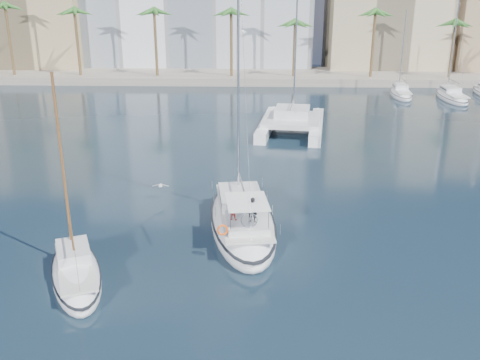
{
  "coord_description": "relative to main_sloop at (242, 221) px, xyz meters",
  "views": [
    {
      "loc": [
        -0.19,
        -29.22,
        14.54
      ],
      "look_at": [
        -1.26,
        1.5,
        3.46
      ],
      "focal_mm": 40.0,
      "sensor_mm": 36.0,
      "label": 1
    }
  ],
  "objects": [
    {
      "name": "palm_left",
      "position": [
        -32.87,
        55.06,
        9.73
      ],
      "size": [
        3.6,
        3.6,
        12.3
      ],
      "color": "brown",
      "rests_on": "ground"
    },
    {
      "name": "quay",
      "position": [
        1.13,
        59.06,
        0.05
      ],
      "size": [
        120.0,
        14.0,
        1.2
      ],
      "primitive_type": "cube",
      "color": "gray",
      "rests_on": "ground"
    },
    {
      "name": "building_tan_left",
      "position": [
        -40.87,
        67.06,
        10.45
      ],
      "size": [
        22.0,
        14.0,
        22.0
      ],
      "primitive_type": "cube",
      "color": "tan",
      "rests_on": "ground"
    },
    {
      "name": "moored_yacht_b",
      "position": [
        27.63,
        43.06,
        -0.55
      ],
      "size": [
        3.32,
        10.83,
        13.72
      ],
      "primitive_type": null,
      "rotation": [
        0.0,
        0.0,
        -0.02
      ],
      "color": "white",
      "rests_on": "ground"
    },
    {
      "name": "small_sloop",
      "position": [
        -8.55,
        -6.71,
        -0.13
      ],
      "size": [
        5.31,
        8.24,
        11.33
      ],
      "rotation": [
        0.0,
        0.0,
        0.39
      ],
      "color": "white",
      "rests_on": "ground"
    },
    {
      "name": "palm_centre",
      "position": [
        1.13,
        55.06,
        9.73
      ],
      "size": [
        3.6,
        3.6,
        12.3
      ],
      "color": "brown",
      "rests_on": "ground"
    },
    {
      "name": "building_beige",
      "position": [
        23.13,
        68.06,
        9.45
      ],
      "size": [
        20.0,
        14.0,
        20.0
      ],
      "primitive_type": "cube",
      "color": "tan",
      "rests_on": "ground"
    },
    {
      "name": "ground",
      "position": [
        1.13,
        -1.94,
        -0.55
      ],
      "size": [
        160.0,
        160.0,
        0.0
      ],
      "primitive_type": "plane",
      "color": "black",
      "rests_on": "ground"
    },
    {
      "name": "main_sloop",
      "position": [
        0.0,
        0.0,
        0.0
      ],
      "size": [
        5.59,
        12.97,
        18.64
      ],
      "rotation": [
        0.0,
        0.0,
        0.13
      ],
      "color": "white",
      "rests_on": "ground"
    },
    {
      "name": "seagull",
      "position": [
        -6.05,
        4.74,
        0.54
      ],
      "size": [
        1.22,
        0.52,
        0.23
      ],
      "color": "silver",
      "rests_on": "ground"
    },
    {
      "name": "catamaran",
      "position": [
        4.55,
        25.13,
        0.62
      ],
      "size": [
        8.14,
        13.75,
        18.86
      ],
      "rotation": [
        0.0,
        0.0,
        -0.13
      ],
      "color": "white",
      "rests_on": "ground"
    },
    {
      "name": "moored_yacht_a",
      "position": [
        21.13,
        45.06,
        -0.55
      ],
      "size": [
        3.37,
        9.52,
        11.9
      ],
      "primitive_type": null,
      "rotation": [
        0.0,
        0.0,
        -0.07
      ],
      "color": "white",
      "rests_on": "ground"
    }
  ]
}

